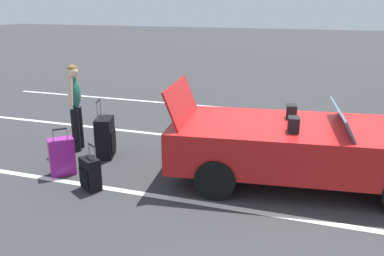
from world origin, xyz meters
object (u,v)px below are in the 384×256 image
Objects in this scene: suitcase_large_black at (105,137)px; suitcase_medium_bright at (62,156)px; suitcase_small_carryon at (90,174)px; convertible_car at (317,147)px; traveler_person at (75,103)px.

suitcase_large_black is 1.32× the size of suitcase_medium_bright.
suitcase_small_carryon is (0.48, -1.28, -0.12)m from suitcase_large_black.
suitcase_large_black is at bearing 173.41° from convertible_car.
traveler_person is (-0.43, 1.11, 0.62)m from suitcase_medium_bright.
traveler_person is at bearing 147.96° from suitcase_large_black.
convertible_car is 3.71m from suitcase_large_black.
suitcase_large_black is 0.97m from suitcase_medium_bright.
suitcase_medium_bright is 0.83m from suitcase_small_carryon.
suitcase_medium_bright is (-3.98, -0.98, -0.28)m from convertible_car.
suitcase_medium_bright is 1.34m from traveler_person.
traveler_person is (-4.41, 0.12, 0.34)m from convertible_car.
suitcase_medium_bright is 1.15× the size of suitcase_small_carryon.
suitcase_small_carryon is at bearing -87.86° from suitcase_large_black.
traveler_person reaches higher than suitcase_small_carryon.
convertible_car is 3.51m from suitcase_small_carryon.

